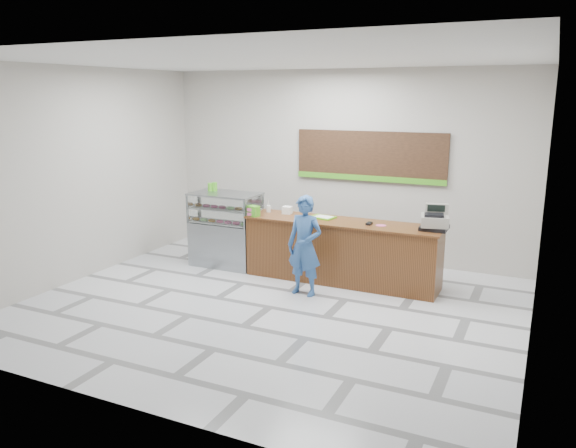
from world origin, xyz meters
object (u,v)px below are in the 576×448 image
at_px(serving_tray, 323,217).
at_px(display_case, 226,229).
at_px(sales_counter, 342,252).
at_px(customer, 305,246).
at_px(cash_register, 435,220).

bearing_deg(serving_tray, display_case, -165.08).
distance_m(sales_counter, serving_tray, 0.66).
distance_m(display_case, customer, 2.07).
height_order(cash_register, serving_tray, cash_register).
bearing_deg(customer, serving_tray, 99.33).
bearing_deg(cash_register, display_case, 168.65).
height_order(sales_counter, serving_tray, serving_tray).
bearing_deg(sales_counter, cash_register, 2.19).
distance_m(display_case, cash_register, 3.72).
bearing_deg(display_case, serving_tray, 3.24).
xyz_separation_m(sales_counter, cash_register, (1.47, 0.06, 0.66)).
xyz_separation_m(display_case, cash_register, (3.69, 0.06, 0.50)).
height_order(display_case, customer, customer).
xyz_separation_m(display_case, customer, (1.90, -0.81, 0.10)).
bearing_deg(serving_tray, customer, -73.89).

